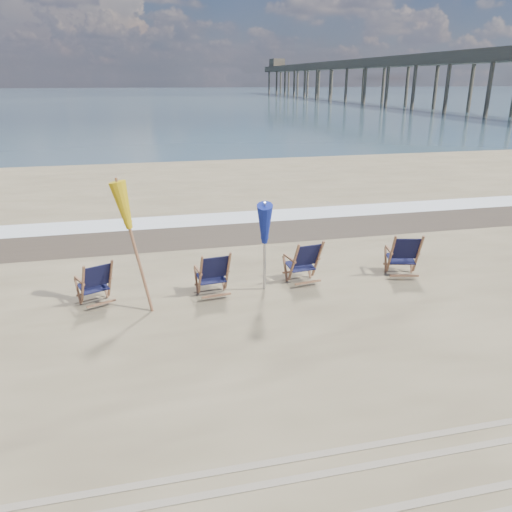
# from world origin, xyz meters

# --- Properties ---
(ocean) EXTENTS (400.00, 400.00, 0.00)m
(ocean) POSITION_xyz_m (0.00, 128.00, 0.00)
(ocean) COLOR #3B5362
(ocean) RESTS_ON ground
(surf_foam) EXTENTS (200.00, 1.40, 0.01)m
(surf_foam) POSITION_xyz_m (0.00, 8.30, 0.00)
(surf_foam) COLOR silver
(surf_foam) RESTS_ON ground
(wet_sand_strip) EXTENTS (200.00, 2.60, 0.00)m
(wet_sand_strip) POSITION_xyz_m (0.00, 6.80, 0.00)
(wet_sand_strip) COLOR #42362A
(wet_sand_strip) RESTS_ON ground
(tire_tracks) EXTENTS (80.00, 1.30, 0.01)m
(tire_tracks) POSITION_xyz_m (0.00, -2.80, 0.01)
(tire_tracks) COLOR gray
(tire_tracks) RESTS_ON ground
(beach_chair_0) EXTENTS (0.82, 0.86, 0.94)m
(beach_chair_0) POSITION_xyz_m (-2.76, 2.66, 0.47)
(beach_chair_0) COLOR black
(beach_chair_0) RESTS_ON ground
(beach_chair_1) EXTENTS (0.71, 0.78, 0.99)m
(beach_chair_1) POSITION_xyz_m (-0.51, 2.46, 0.49)
(beach_chair_1) COLOR black
(beach_chair_1) RESTS_ON ground
(beach_chair_2) EXTENTS (0.75, 0.81, 1.00)m
(beach_chair_2) POSITION_xyz_m (1.45, 2.70, 0.50)
(beach_chair_2) COLOR black
(beach_chair_2) RESTS_ON ground
(beach_chair_3) EXTENTS (0.82, 0.88, 1.03)m
(beach_chair_3) POSITION_xyz_m (3.65, 2.46, 0.52)
(beach_chair_3) COLOR black
(beach_chair_3) RESTS_ON ground
(umbrella_yellow) EXTENTS (0.30, 0.30, 2.46)m
(umbrella_yellow) POSITION_xyz_m (-2.22, 2.18, 1.91)
(umbrella_yellow) COLOR #8C5B3F
(umbrella_yellow) RESTS_ON ground
(umbrella_blue) EXTENTS (0.30, 0.30, 2.07)m
(umbrella_blue) POSITION_xyz_m (0.20, 2.31, 1.55)
(umbrella_blue) COLOR #A5A5AD
(umbrella_blue) RESTS_ON ground
(fishing_pier) EXTENTS (4.40, 140.00, 9.30)m
(fishing_pier) POSITION_xyz_m (38.00, 74.00, 4.65)
(fishing_pier) COLOR brown
(fishing_pier) RESTS_ON ground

